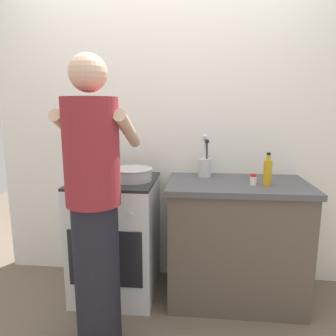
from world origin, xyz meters
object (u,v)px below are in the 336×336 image
(mixing_bowl, at_px, (133,174))
(person, at_px, (95,210))
(spice_bottle, at_px, (253,180))
(utensil_crock, at_px, (205,165))
(stove_range, at_px, (117,237))
(pot, at_px, (98,171))
(oil_bottle, at_px, (268,172))

(mixing_bowl, height_order, person, person)
(spice_bottle, distance_m, person, 1.08)
(mixing_bowl, distance_m, utensil_crock, 0.56)
(stove_range, bearing_deg, spice_bottle, -4.33)
(utensil_crock, height_order, spice_bottle, utensil_crock)
(stove_range, bearing_deg, pot, 163.68)
(pot, relative_size, oil_bottle, 1.11)
(stove_range, xyz_separation_m, spice_bottle, (0.99, -0.08, 0.49))
(utensil_crock, height_order, person, person)
(mixing_bowl, bearing_deg, spice_bottle, -3.72)
(pot, distance_m, person, 0.66)
(person, bearing_deg, spice_bottle, 28.52)
(spice_bottle, bearing_deg, mixing_bowl, 176.28)
(spice_bottle, xyz_separation_m, oil_bottle, (0.10, 0.01, 0.05))
(stove_range, bearing_deg, utensil_crock, 14.34)
(stove_range, bearing_deg, oil_bottle, -3.26)
(oil_bottle, distance_m, person, 1.18)
(stove_range, distance_m, utensil_crock, 0.87)
(mixing_bowl, height_order, oil_bottle, oil_bottle)
(stove_range, xyz_separation_m, person, (0.04, -0.59, 0.41))
(utensil_crock, xyz_separation_m, spice_bottle, (0.33, -0.24, -0.05))
(pot, bearing_deg, oil_bottle, -4.79)
(mixing_bowl, distance_m, oil_bottle, 0.95)
(pot, height_order, utensil_crock, utensil_crock)
(pot, relative_size, spice_bottle, 3.18)
(utensil_crock, bearing_deg, oil_bottle, -28.76)
(pot, bearing_deg, spice_bottle, -5.85)
(pot, height_order, person, person)
(stove_range, relative_size, person, 0.53)
(stove_range, height_order, pot, pot)
(mixing_bowl, bearing_deg, pot, 167.78)
(pot, relative_size, person, 0.15)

